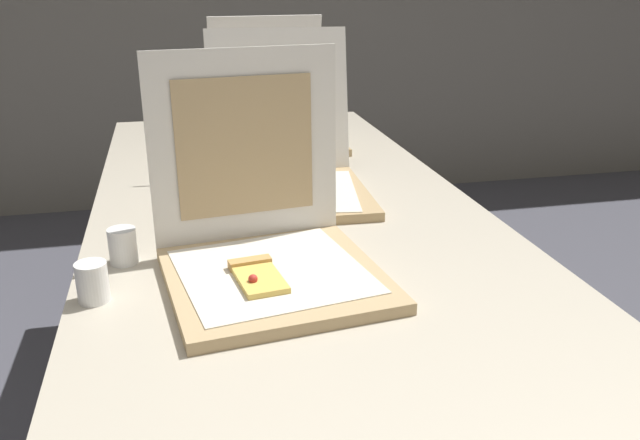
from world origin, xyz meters
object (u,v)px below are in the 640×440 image
Objects in this scene: cup_white_near_center at (123,246)px; table at (295,238)px; pizza_box_front at (267,247)px; pizza_box_middle at (288,172)px; cup_white_near_left at (92,282)px; pizza_box_back at (275,126)px.

table is at bearing 23.58° from cup_white_near_center.
pizza_box_front is 0.47m from pizza_box_middle.
pizza_box_front reaches higher than cup_white_near_center.
pizza_box_front is 0.30m from cup_white_near_left.
cup_white_near_left is at bearing -142.69° from table.
pizza_box_back reaches higher than cup_white_near_center.
pizza_box_middle is 6.70× the size of cup_white_near_center.
pizza_box_front is at bearing -23.75° from cup_white_near_center.
table is at bearing 37.31° from cup_white_near_left.
pizza_box_back is at bearing 73.22° from pizza_box_front.
cup_white_near_left is (-0.42, -0.49, -0.02)m from pizza_box_middle.
pizza_box_front reaches higher than pizza_box_back.
table is 0.51m from cup_white_near_left.
cup_white_near_left is at bearing -118.73° from pizza_box_back.
cup_white_near_left is (-0.40, -0.31, 0.08)m from table.
pizza_box_middle is 0.65m from cup_white_near_left.
pizza_box_back is 0.95m from cup_white_near_center.
pizza_box_front is 0.92× the size of pizza_box_middle.
pizza_box_middle is at bearing -99.14° from pizza_box_back.
pizza_box_middle reaches higher than cup_white_near_left.
pizza_box_middle is (0.02, 0.18, 0.10)m from table.
pizza_box_front reaches higher than pizza_box_middle.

